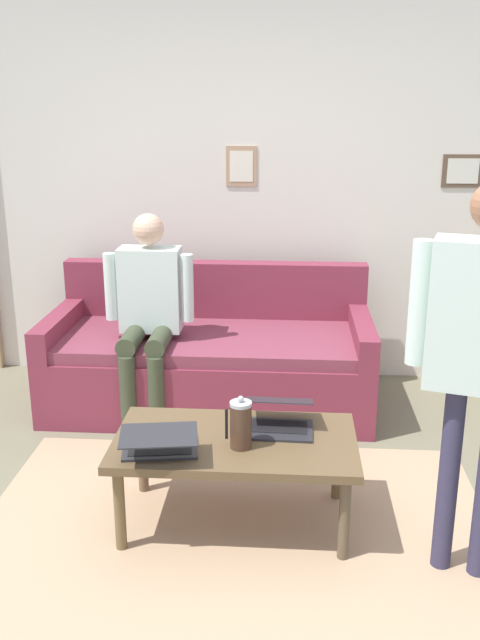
{
  "coord_description": "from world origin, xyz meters",
  "views": [
    {
      "loc": [
        -0.27,
        2.69,
        1.9
      ],
      "look_at": [
        -0.02,
        -0.86,
        0.8
      ],
      "focal_mm": 39.16,
      "sensor_mm": 36.0,
      "label": 1
    }
  ],
  "objects_px": {
    "couch": "(210,360)",
    "french_press": "(241,424)",
    "laptop_center": "(160,443)",
    "person_seated": "(148,306)",
    "coffee_table": "(235,448)",
    "laptop_left": "(278,419)"
  },
  "relations": [
    {
      "from": "laptop_center",
      "to": "person_seated",
      "type": "relative_size",
      "value": 0.3
    },
    {
      "from": "laptop_center",
      "to": "french_press",
      "type": "relative_size",
      "value": 1.56
    },
    {
      "from": "couch",
      "to": "coffee_table",
      "type": "height_order",
      "value": "couch"
    },
    {
      "from": "laptop_left",
      "to": "person_seated",
      "type": "distance_m",
      "value": 1.34
    },
    {
      "from": "coffee_table",
      "to": "person_seated",
      "type": "distance_m",
      "value": 1.35
    },
    {
      "from": "couch",
      "to": "laptop_center",
      "type": "bearing_deg",
      "value": 88.31
    },
    {
      "from": "french_press",
      "to": "person_seated",
      "type": "bearing_deg",
      "value": -62.2
    },
    {
      "from": "coffee_table",
      "to": "person_seated",
      "type": "xyz_separation_m",
      "value": [
        0.62,
        -1.15,
        0.34
      ]
    },
    {
      "from": "couch",
      "to": "french_press",
      "type": "height_order",
      "value": "couch"
    },
    {
      "from": "person_seated",
      "to": "couch",
      "type": "bearing_deg",
      "value": -146.84
    },
    {
      "from": "couch",
      "to": "laptop_left",
      "type": "xyz_separation_m",
      "value": [
        -0.47,
        1.26,
        0.18
      ]
    },
    {
      "from": "couch",
      "to": "laptop_left",
      "type": "distance_m",
      "value": 1.35
    },
    {
      "from": "laptop_center",
      "to": "french_press",
      "type": "distance_m",
      "value": 0.36
    },
    {
      "from": "laptop_center",
      "to": "french_press",
      "type": "bearing_deg",
      "value": -167.19
    },
    {
      "from": "laptop_left",
      "to": "french_press",
      "type": "distance_m",
      "value": 0.27
    },
    {
      "from": "coffee_table",
      "to": "laptop_left",
      "type": "bearing_deg",
      "value": -147.97
    },
    {
      "from": "coffee_table",
      "to": "person_seated",
      "type": "height_order",
      "value": "person_seated"
    },
    {
      "from": "couch",
      "to": "coffee_table",
      "type": "distance_m",
      "value": 1.41
    },
    {
      "from": "laptop_center",
      "to": "couch",
      "type": "bearing_deg",
      "value": -91.69
    },
    {
      "from": "laptop_left",
      "to": "french_press",
      "type": "xyz_separation_m",
      "value": [
        0.16,
        0.21,
        0.07
      ]
    },
    {
      "from": "coffee_table",
      "to": "laptop_center",
      "type": "distance_m",
      "value": 0.37
    },
    {
      "from": "coffee_table",
      "to": "laptop_left",
      "type": "height_order",
      "value": "laptop_left"
    }
  ]
}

